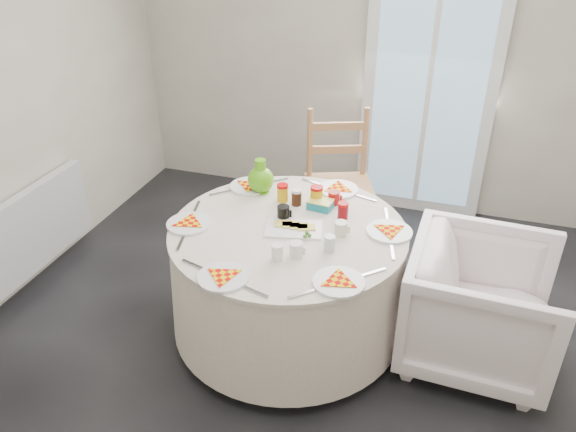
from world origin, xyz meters
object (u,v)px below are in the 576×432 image
(table, at_px, (288,279))
(wooden_chair, at_px, (339,192))
(green_pitcher, at_px, (261,169))
(radiator, at_px, (37,227))
(armchair, at_px, (481,302))

(table, height_order, wooden_chair, wooden_chair)
(wooden_chair, xyz_separation_m, green_pitcher, (-0.36, -0.61, 0.40))
(radiator, height_order, table, table)
(table, height_order, green_pitcher, green_pitcher)
(armchair, distance_m, green_pitcher, 1.48)
(radiator, distance_m, green_pitcher, 1.61)
(radiator, distance_m, wooden_chair, 2.08)
(radiator, relative_size, armchair, 1.25)
(radiator, height_order, green_pitcher, green_pitcher)
(table, bearing_deg, green_pitcher, 128.48)
(radiator, relative_size, wooden_chair, 0.96)
(armchair, height_order, green_pitcher, green_pitcher)
(radiator, height_order, wooden_chair, wooden_chair)
(wooden_chair, height_order, armchair, wooden_chair)
(wooden_chair, distance_m, green_pitcher, 0.81)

